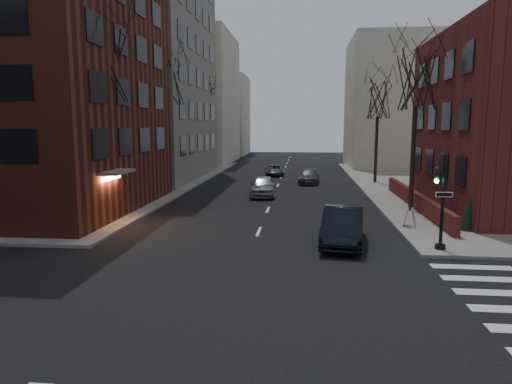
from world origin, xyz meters
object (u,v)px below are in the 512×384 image
(traffic_signal, at_px, (441,208))
(tree_left_a, at_px, (101,67))
(tree_left_c, at_px, (204,100))
(car_lane_far, at_px, (275,170))
(car_lane_gray, at_px, (309,176))
(parked_sedan, at_px, (343,226))
(tree_right_b, at_px, (378,100))
(sandwich_board, at_px, (410,217))
(evergreen_shrub, at_px, (470,212))
(streetlamp_near, at_px, (160,140))
(streetlamp_far, at_px, (213,135))
(car_lane_silver, at_px, (263,186))
(tree_right_a, at_px, (417,79))
(tree_left_b, at_px, (166,80))

(traffic_signal, bearing_deg, tree_left_a, 163.35)
(tree_left_c, height_order, car_lane_far, tree_left_c)
(car_lane_gray, relative_size, car_lane_far, 1.09)
(tree_left_a, height_order, parked_sedan, tree_left_a)
(traffic_signal, height_order, tree_right_b, tree_right_b)
(tree_right_b, xyz_separation_m, sandwich_board, (-1.07, -18.58, -6.96))
(traffic_signal, bearing_deg, tree_right_b, 87.85)
(traffic_signal, xyz_separation_m, parked_sedan, (-3.94, 1.01, -1.08))
(car_lane_gray, bearing_deg, car_lane_far, 123.20)
(traffic_signal, height_order, tree_left_c, tree_left_c)
(tree_right_b, bearing_deg, evergreen_shrub, -84.93)
(tree_left_a, xyz_separation_m, streetlamp_near, (0.60, 8.00, -4.23))
(streetlamp_near, bearing_deg, streetlamp_far, 90.00)
(tree_left_a, xyz_separation_m, tree_left_c, (0.00, 26.00, -0.44))
(car_lane_silver, height_order, evergreen_shrub, evergreen_shrub)
(tree_left_c, xyz_separation_m, car_lane_silver, (8.00, -16.47, -7.26))
(parked_sedan, height_order, sandwich_board, parked_sedan)
(traffic_signal, relative_size, evergreen_shrub, 2.25)
(tree_left_c, bearing_deg, parked_sedan, -66.89)
(car_lane_silver, relative_size, car_lane_far, 1.10)
(tree_right_b, relative_size, parked_sedan, 1.83)
(tree_right_b, bearing_deg, parked_sedan, -102.31)
(tree_right_a, relative_size, car_lane_silver, 2.15)
(streetlamp_far, height_order, parked_sedan, streetlamp_far)
(streetlamp_near, distance_m, streetlamp_far, 20.00)
(evergreen_shrub, bearing_deg, tree_left_b, 145.70)
(parked_sedan, relative_size, evergreen_shrub, 2.82)
(tree_left_b, relative_size, streetlamp_near, 1.72)
(parked_sedan, height_order, car_lane_silver, parked_sedan)
(parked_sedan, distance_m, car_lane_far, 28.25)
(streetlamp_far, bearing_deg, streetlamp_near, -90.00)
(streetlamp_near, distance_m, parked_sedan, 17.45)
(streetlamp_near, height_order, parked_sedan, streetlamp_near)
(streetlamp_near, xyz_separation_m, streetlamp_far, (0.00, 20.00, 0.00))
(tree_right_a, distance_m, streetlamp_near, 17.87)
(evergreen_shrub, bearing_deg, car_lane_silver, 136.56)
(traffic_signal, xyz_separation_m, tree_left_c, (-16.74, 31.01, 6.12))
(traffic_signal, height_order, sandwich_board, traffic_signal)
(traffic_signal, bearing_deg, evergreen_shrub, 56.27)
(tree_left_a, distance_m, car_lane_gray, 22.50)
(tree_right_b, bearing_deg, tree_left_b, -161.18)
(evergreen_shrub, bearing_deg, tree_left_c, 125.39)
(traffic_signal, height_order, parked_sedan, traffic_signal)
(tree_left_a, bearing_deg, tree_right_a, 12.80)
(tree_left_c, xyz_separation_m, parked_sedan, (12.80, -30.00, -7.20))
(tree_left_b, bearing_deg, evergreen_shrub, -34.30)
(streetlamp_far, bearing_deg, tree_left_b, -92.15)
(car_lane_gray, relative_size, sandwich_board, 4.64)
(car_lane_far, bearing_deg, car_lane_silver, -95.46)
(streetlamp_near, relative_size, car_lane_gray, 1.42)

